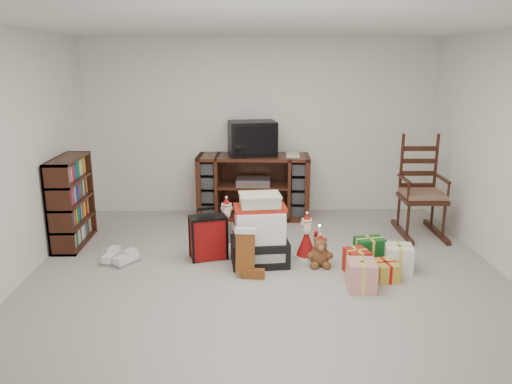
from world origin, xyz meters
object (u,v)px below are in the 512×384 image
red_suitcase (208,237)px  teddy_bear (320,253)px  bookshelf (71,203)px  sneaker_pair (119,258)px  rocking_chair (420,199)px  crt_television (252,138)px  santa_figurine (306,241)px  gift_cluster (374,263)px  mrs_claus_figurine (227,225)px  gift_pile (260,234)px  tv_stand (253,186)px

red_suitcase → teddy_bear: bearing=-26.1°
bookshelf → sneaker_pair: (0.69, -0.63, -0.47)m
rocking_chair → crt_television: bearing=161.0°
bookshelf → crt_television: bearing=25.9°
rocking_chair → red_suitcase: size_ratio=2.25×
santa_figurine → gift_cluster: 0.81m
red_suitcase → santa_figurine: (1.11, -0.00, -0.05)m
teddy_bear → santa_figurine: size_ratio=0.61×
sneaker_pair → gift_cluster: (2.76, -0.38, 0.08)m
santa_figurine → mrs_claus_figurine: 1.05m
rocking_chair → gift_cluster: bearing=-124.0°
gift_pile → gift_cluster: (1.19, -0.33, -0.21)m
gift_cluster → bookshelf: bearing=163.6°
bookshelf → teddy_bear: size_ratio=3.28×
tv_stand → rocking_chair: size_ratio=1.20×
gift_pile → red_suitcase: gift_pile is taller
tv_stand → crt_television: (-0.01, 0.04, 0.68)m
tv_stand → santa_figurine: tv_stand is taller
tv_stand → gift_pile: 1.72m
red_suitcase → crt_television: 1.91m
tv_stand → bookshelf: bookshelf is taller
rocking_chair → crt_television: size_ratio=1.90×
santa_figurine → gift_cluster: (0.66, -0.47, -0.07)m
gift_cluster → crt_television: size_ratio=1.28×
red_suitcase → crt_television: size_ratio=0.84×
rocking_chair → sneaker_pair: rocking_chair is taller
mrs_claus_figurine → gift_cluster: (1.57, -0.99, -0.09)m
bookshelf → gift_cluster: (3.45, -1.01, -0.38)m
tv_stand → teddy_bear: tv_stand is taller
tv_stand → red_suitcase: tv_stand is taller
santa_figurine → mrs_claus_figurine: size_ratio=0.92×
bookshelf → mrs_claus_figurine: 1.90m
teddy_bear → mrs_claus_figurine: (-1.04, 0.74, 0.08)m
bookshelf → gift_cluster: 3.62m
teddy_bear → red_suitcase: bearing=169.4°
santa_figurine → rocking_chair: bearing=27.9°
sneaker_pair → bookshelf: bearing=159.3°
teddy_bear → bookshelf: bearing=165.3°
teddy_bear → mrs_claus_figurine: mrs_claus_figurine is taller
bookshelf → mrs_claus_figurine: size_ratio=1.85×
red_suitcase → sneaker_pair: red_suitcase is taller
bookshelf → sneaker_pair: size_ratio=2.55×
bookshelf → teddy_bear: (2.92, -0.77, -0.37)m
santa_figurine → crt_television: bearing=110.0°
red_suitcase → gift_cluster: red_suitcase is taller
bookshelf → teddy_bear: bearing=-14.7°
gift_pile → crt_television: (-0.05, 1.75, 0.79)m
rocking_chair → teddy_bear: bearing=-142.9°
teddy_bear → gift_pile: bearing=172.7°
crt_television → teddy_bear: bearing=-77.2°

